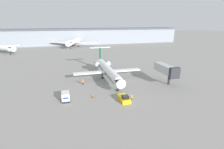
{
  "coord_description": "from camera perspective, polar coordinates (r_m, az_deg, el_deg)",
  "views": [
    {
      "loc": [
        -14.25,
        -37.69,
        19.36
      ],
      "look_at": [
        0.0,
        13.25,
        3.2
      ],
      "focal_mm": 28.0,
      "sensor_mm": 36.0,
      "label": 1
    }
  ],
  "objects": [
    {
      "name": "airplane_main",
      "position": [
        60.7,
        -1.39,
        1.58
      ],
      "size": [
        23.61,
        28.83,
        9.34
      ],
      "color": "white",
      "rests_on": "ground"
    },
    {
      "name": "luggage_cart",
      "position": [
        45.88,
        -14.9,
        -7.01
      ],
      "size": [
        1.92,
        3.03,
        2.3
      ],
      "color": "#232326",
      "rests_on": "ground"
    },
    {
      "name": "worker_near_tug",
      "position": [
        44.6,
        6.38,
        -7.54
      ],
      "size": [
        0.4,
        0.25,
        1.76
      ],
      "color": "#232838",
      "rests_on": "ground"
    },
    {
      "name": "jet_bridge",
      "position": [
        58.93,
        17.35,
        1.54
      ],
      "size": [
        3.2,
        10.53,
        6.19
      ],
      "color": "#2D2D33",
      "rests_on": "ground"
    },
    {
      "name": "ground_plane",
      "position": [
        44.7,
        4.63,
        -8.74
      ],
      "size": [
        600.0,
        600.0,
        0.0
      ],
      "primitive_type": "plane",
      "color": "gray"
    },
    {
      "name": "terminal_building",
      "position": [
        158.83,
        -10.67,
        12.15
      ],
      "size": [
        180.0,
        16.8,
        13.45
      ],
      "color": "#8C939E",
      "rests_on": "ground"
    },
    {
      "name": "traffic_cone_left",
      "position": [
        47.06,
        -6.25,
        -7.01
      ],
      "size": [
        0.59,
        0.59,
        0.65
      ],
      "color": "black",
      "rests_on": "ground"
    },
    {
      "name": "worker_by_wing",
      "position": [
        56.1,
        -9.47,
        -2.46
      ],
      "size": [
        0.4,
        0.24,
        1.73
      ],
      "color": "#232838",
      "rests_on": "ground"
    },
    {
      "name": "airplane_parked_far_left",
      "position": [
        141.04,
        -12.02,
        10.51
      ],
      "size": [
        36.46,
        29.74,
        11.42
      ],
      "color": "white",
      "rests_on": "ground"
    },
    {
      "name": "pushback_tug",
      "position": [
        44.68,
        3.96,
        -7.79
      ],
      "size": [
        2.23,
        4.47,
        1.8
      ],
      "color": "yellow",
      "rests_on": "ground"
    }
  ]
}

